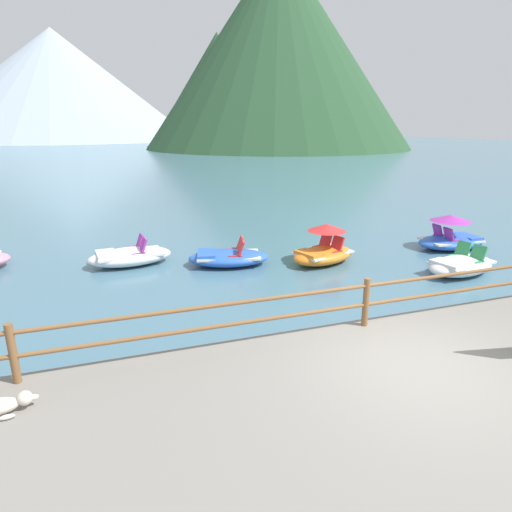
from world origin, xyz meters
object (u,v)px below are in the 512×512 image
(pedal_boat_2, at_px, (228,257))
(pedal_boat_4, at_px, (130,256))
(pedal_boat_5, at_px, (461,265))
(pedal_boat_1, at_px, (451,237))
(pedal_boat_0, at_px, (324,250))

(pedal_boat_2, height_order, pedal_boat_4, pedal_boat_4)
(pedal_boat_2, distance_m, pedal_boat_5, 6.72)
(pedal_boat_5, bearing_deg, pedal_boat_1, 53.47)
(pedal_boat_0, xyz_separation_m, pedal_boat_4, (-5.63, 1.75, -0.13))
(pedal_boat_4, distance_m, pedal_boat_5, 9.68)
(pedal_boat_0, height_order, pedal_boat_1, pedal_boat_0)
(pedal_boat_4, bearing_deg, pedal_boat_2, -19.56)
(pedal_boat_0, height_order, pedal_boat_4, pedal_boat_0)
(pedal_boat_0, height_order, pedal_boat_2, pedal_boat_0)
(pedal_boat_1, bearing_deg, pedal_boat_4, 170.87)
(pedal_boat_1, xyz_separation_m, pedal_boat_5, (-1.67, -2.25, -0.13))
(pedal_boat_2, bearing_deg, pedal_boat_1, -5.13)
(pedal_boat_0, bearing_deg, pedal_boat_2, 164.99)
(pedal_boat_0, height_order, pedal_boat_5, pedal_boat_0)
(pedal_boat_0, bearing_deg, pedal_boat_1, 0.75)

